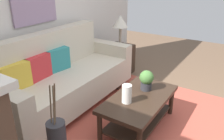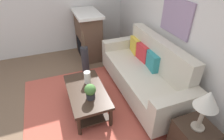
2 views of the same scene
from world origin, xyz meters
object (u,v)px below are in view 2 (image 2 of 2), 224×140
Objects in this scene: throw_pillow_teal at (152,61)px; coffee_table at (87,95)px; tabletop_vase at (87,77)px; framed_painting at (176,17)px; throw_pillow_mustard at (135,46)px; couch at (145,74)px; potted_plant_tabletop at (90,91)px; floor_vase at (85,61)px; fireplace at (88,35)px; throw_pillow_crimson at (143,53)px; table_lamp at (208,101)px.

throw_pillow_teal is 1.33m from coffee_table.
framed_painting reaches higher than tabletop_vase.
framed_painting is at bearing 26.31° from throw_pillow_mustard.
couch reaches higher than potted_plant_tabletop.
floor_vase is at bearing -135.61° from throw_pillow_teal.
fireplace reaches higher than couch.
throw_pillow_crimson is 0.34m from throw_pillow_teal.
framed_painting is (0.00, 0.47, 1.02)m from couch.
floor_vase is (0.78, -0.29, -0.26)m from fireplace.
fireplace is 1.58× the size of framed_painting.
couch reaches higher than coffee_table.
throw_pillow_teal reaches higher than floor_vase.
table_lamp reaches higher than tabletop_vase.
framed_painting reaches higher than table_lamp.
throw_pillow_crimson is at bearing 159.96° from couch.
fireplace is at bearing -157.94° from throw_pillow_teal.
framed_painting is at bearing 52.50° from floor_vase.
fireplace reaches higher than coffee_table.
coffee_table is at bearing -141.01° from table_lamp.
framed_painting reaches higher than floor_vase.
floor_vase is at bearing 170.52° from potted_plant_tabletop.
throw_pillow_crimson is 1.66m from fireplace.
tabletop_vase is 0.41m from potted_plant_tabletop.
table_lamp is (1.75, -0.20, 0.31)m from throw_pillow_crimson.
coffee_table is 0.30m from tabletop_vase.
fireplace is (-1.14, -0.74, -0.09)m from throw_pillow_mustard.
framed_painting reaches higher than throw_pillow_teal.
throw_pillow_crimson is 0.63× the size of table_lamp.
potted_plant_tabletop is at bearing -7.71° from tabletop_vase.
potted_plant_tabletop is 0.40× the size of floor_vase.
floor_vase is at bearing -161.29° from table_lamp.
throw_pillow_crimson is 1.00× the size of throw_pillow_teal.
throw_pillow_teal is at bearing 44.39° from floor_vase.
throw_pillow_crimson reaches higher than floor_vase.
throw_pillow_crimson is at bearing 101.01° from tabletop_vase.
table_lamp is (1.11, 1.06, 0.42)m from potted_plant_tabletop.
throw_pillow_teal reaches higher than tabletop_vase.
potted_plant_tabletop is at bearing -76.67° from throw_pillow_teal.
throw_pillow_mustard is at bearing 115.74° from tabletop_vase.
framed_painting is (-1.41, 0.54, 0.46)m from table_lamp.
couch is 1.18m from potted_plant_tabletop.
table_lamp reaches higher than throw_pillow_mustard.
framed_painting is at bearing 85.86° from tabletop_vase.
potted_plant_tabletop is at bearing 4.94° from coffee_table.
couch is 6.15× the size of throw_pillow_crimson.
throw_pillow_mustard is at bearing 128.19° from potted_plant_tabletop.
table_lamp reaches higher than throw_pillow_crimson.
coffee_table is at bearing -58.94° from throw_pillow_mustard.
throw_pillow_teal is at bearing 93.47° from coffee_table.
throw_pillow_teal reaches higher than coffee_table.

